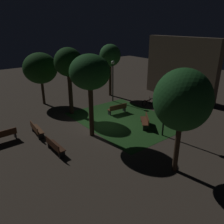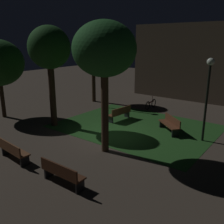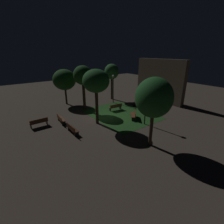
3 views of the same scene
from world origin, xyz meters
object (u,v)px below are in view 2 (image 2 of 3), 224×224
object	(u,v)px
bench_front_left	(13,150)
bench_near_trees	(62,173)
tree_back_left	(49,49)
bicycle	(151,104)
tree_near_wall	(104,51)
lamp_post_path_center	(208,85)
bench_lawn_edge	(170,124)
bench_path_side	(120,113)
tree_lawn_side	(93,48)
lamp_post_near_wall	(102,70)

from	to	relation	value
bench_front_left	bench_near_trees	xyz separation A→B (m)	(3.08, -0.00, 0.00)
tree_back_left	bicycle	size ratio (longest dim) A/B	3.54
tree_near_wall	tree_back_left	bearing A→B (deg)	168.71
tree_back_left	lamp_post_path_center	size ratio (longest dim) A/B	1.39
bench_lawn_edge	lamp_post_path_center	distance (m)	3.05
bench_front_left	bench_path_side	xyz separation A→B (m)	(0.33, 7.34, 0.00)
tree_back_left	bicycle	xyz separation A→B (m)	(2.78, 6.98, -4.16)
bench_path_side	bicycle	bearing A→B (deg)	87.27
bench_path_side	bicycle	xyz separation A→B (m)	(0.18, 3.75, -0.14)
bench_near_trees	tree_lawn_side	size ratio (longest dim) A/B	0.32
tree_lawn_side	tree_back_left	bearing A→B (deg)	-70.28
tree_lawn_side	bench_path_side	bearing A→B (deg)	-31.16
bench_lawn_edge	lamp_post_path_center	world-z (taller)	lamp_post_path_center
tree_lawn_side	lamp_post_path_center	bearing A→B (deg)	-16.92
bench_front_left	bench_lawn_edge	bearing A→B (deg)	62.46
bench_front_left	bench_path_side	bearing A→B (deg)	87.39
bench_lawn_edge	lamp_post_path_center	xyz separation A→B (m)	(1.89, -0.17, 2.40)
tree_near_wall	lamp_post_path_center	distance (m)	5.39
bench_near_trees	lamp_post_near_wall	xyz separation A→B (m)	(-5.73, 9.19, 2.40)
tree_lawn_side	tree_back_left	xyz separation A→B (m)	(2.20, -6.13, 0.13)
bench_lawn_edge	lamp_post_near_wall	xyz separation A→B (m)	(-6.48, 1.86, 2.40)
bench_front_left	bench_lawn_edge	world-z (taller)	same
bench_near_trees	lamp_post_near_wall	size ratio (longest dim) A/B	0.43
bench_front_left	tree_lawn_side	bearing A→B (deg)	113.54
tree_near_wall	lamp_post_near_wall	size ratio (longest dim) A/B	1.38
tree_lawn_side	tree_back_left	size ratio (longest dim) A/B	0.97
tree_near_wall	bench_near_trees	bearing A→B (deg)	-79.38
bench_near_trees	tree_near_wall	bearing A→B (deg)	100.62
bench_front_left	bench_near_trees	bearing A→B (deg)	-0.00
bench_path_side	lamp_post_near_wall	distance (m)	4.26
bench_path_side	lamp_post_path_center	world-z (taller)	lamp_post_path_center
tree_near_wall	lamp_post_near_wall	world-z (taller)	tree_near_wall
bicycle	bench_lawn_edge	bearing A→B (deg)	-48.81
tree_near_wall	bicycle	size ratio (longest dim) A/B	3.54
bench_path_side	bicycle	size ratio (longest dim) A/B	1.12
tree_lawn_side	tree_near_wall	world-z (taller)	tree_near_wall
lamp_post_path_center	lamp_post_near_wall	world-z (taller)	lamp_post_near_wall
tree_lawn_side	tree_near_wall	distance (m)	9.92
bench_near_trees	lamp_post_near_wall	world-z (taller)	lamp_post_near_wall
bench_lawn_edge	tree_back_left	size ratio (longest dim) A/B	0.29
lamp_post_path_center	bicycle	bearing A→B (deg)	142.77
bench_lawn_edge	tree_back_left	distance (m)	7.96
tree_back_left	lamp_post_path_center	world-z (taller)	tree_back_left
tree_lawn_side	bicycle	size ratio (longest dim) A/B	3.42
bench_near_trees	tree_near_wall	world-z (taller)	tree_near_wall
bench_lawn_edge	tree_lawn_side	xyz separation A→B (m)	(-8.28, 2.92, 3.88)
lamp_post_path_center	bicycle	xyz separation A→B (m)	(-5.19, 3.94, -2.53)
bicycle	bench_front_left	bearing A→B (deg)	-92.65
bench_near_trees	bicycle	xyz separation A→B (m)	(-2.56, 11.10, -0.14)
bench_front_left	tree_lawn_side	distance (m)	11.83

